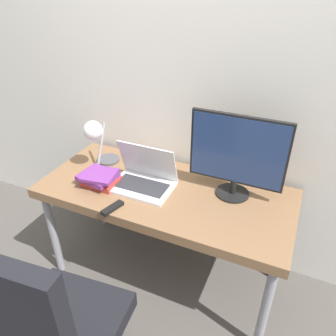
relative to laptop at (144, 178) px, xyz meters
The scene contains 9 objects.
ground_plane 0.85m from the laptop, 67.37° to the right, with size 12.00×12.00×0.00m, color #514C47.
wall_back 0.68m from the laptop, 71.87° to the left, with size 8.00×0.05×2.60m.
desk 0.18m from the laptop, ahead, with size 1.51×0.67×0.72m.
laptop is the anchor object (origin of this frame).
monitor 0.57m from the laptop, 15.02° to the left, with size 0.54×0.19×0.49m.
desk_lamp 0.41m from the laptop, 169.80° to the left, with size 0.15×0.26×0.34m.
office_chair 0.93m from the laptop, 88.65° to the right, with size 0.60×0.61×1.10m.
book_stack 0.27m from the laptop, 159.39° to the right, with size 0.24×0.22×0.09m.
tv_remote 0.28m from the laptop, 100.40° to the right, with size 0.08×0.15×0.02m.
Camera 1 is at (0.67, -1.12, 1.86)m, focal length 35.00 mm.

